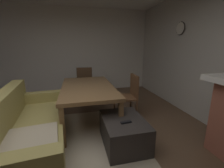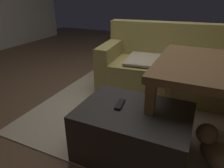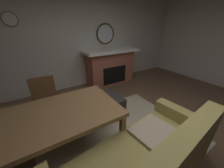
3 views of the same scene
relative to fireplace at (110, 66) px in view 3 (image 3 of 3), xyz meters
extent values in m
plane|color=brown|center=(0.77, 2.46, -0.58)|extent=(8.83, 8.83, 0.00)
cube|color=beige|center=(0.77, -0.38, 0.80)|extent=(7.76, 0.12, 2.74)
cube|color=tan|center=(1.13, 2.16, -0.57)|extent=(2.60, 2.00, 0.01)
cube|color=#9E5642|center=(0.00, -0.02, -0.05)|extent=(1.52, 0.60, 1.06)
cube|color=black|center=(0.00, 0.24, -0.23)|extent=(0.84, 0.10, 0.56)
cube|color=white|center=(0.00, 0.03, 0.52)|extent=(1.76, 0.76, 0.08)
torus|color=#4C331E|center=(0.00, -0.29, 0.99)|extent=(0.64, 0.05, 0.64)
cylinder|color=silver|center=(0.00, -0.29, 0.99)|extent=(0.54, 0.01, 0.54)
cube|color=#9E8E4C|center=(1.31, 2.84, -0.37)|extent=(2.20, 1.07, 0.42)
cube|color=#9E8E4C|center=(1.28, 3.17, 0.08)|extent=(2.13, 0.41, 0.47)
cube|color=#9E8E4C|center=(0.35, 2.74, -0.06)|extent=(0.26, 0.88, 0.20)
cube|color=tan|center=(0.89, 2.80, -0.13)|extent=(0.64, 0.79, 0.03)
cube|color=#2D2826|center=(1.13, 1.48, -0.36)|extent=(0.87, 0.63, 0.43)
cube|color=black|center=(1.00, 1.49, -0.13)|extent=(0.07, 0.16, 0.02)
cube|color=brown|center=(2.10, 1.95, 0.13)|extent=(1.84, 1.03, 0.06)
cube|color=brown|center=(1.24, 2.40, -0.24)|extent=(0.07, 0.07, 0.68)
cube|color=brown|center=(1.24, 1.49, -0.24)|extent=(0.07, 0.07, 0.68)
cube|color=brown|center=(2.10, 1.13, -0.15)|extent=(0.45, 0.45, 0.04)
cube|color=brown|center=(2.10, 0.93, 0.11)|extent=(0.44, 0.05, 0.48)
cylinder|color=brown|center=(1.91, 1.34, -0.37)|extent=(0.04, 0.04, 0.41)
cylinder|color=brown|center=(2.31, 1.33, -0.37)|extent=(0.04, 0.04, 0.41)
cylinder|color=brown|center=(1.90, 0.94, -0.37)|extent=(0.04, 0.04, 0.41)
cylinder|color=brown|center=(2.30, 0.93, -0.37)|extent=(0.04, 0.04, 0.41)
ellipsoid|color=#8C6B4C|center=(1.86, 1.49, -0.42)|extent=(0.55, 0.49, 0.22)
sphere|color=#8C6B4C|center=(1.67, 1.63, -0.30)|extent=(0.16, 0.16, 0.16)
cylinder|color=silver|center=(2.37, -0.29, 1.36)|extent=(0.28, 0.03, 0.28)
torus|color=black|center=(2.37, -0.29, 1.36)|extent=(0.30, 0.02, 0.30)
camera|label=1|loc=(-0.90, 2.15, 0.95)|focal=24.19mm
camera|label=2|loc=(1.54, 0.17, 0.69)|focal=32.75mm
camera|label=3|loc=(2.12, 3.52, 1.23)|focal=20.34mm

